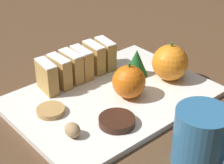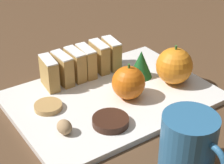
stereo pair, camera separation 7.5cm
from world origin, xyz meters
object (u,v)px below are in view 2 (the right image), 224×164
Objects in this scene: orange_far at (128,83)px; coffee_mug at (189,144)px; chocolate_cookie at (111,121)px; orange_near at (174,66)px; walnut at (64,127)px.

coffee_mug is at bearing -10.35° from orange_far.
orange_far is at bearing 124.61° from chocolate_cookie.
orange_near is 0.12m from orange_far.
coffee_mug is at bearing 15.81° from chocolate_cookie.
chocolate_cookie is (0.05, -0.20, -0.03)m from orange_near.
orange_near is 0.21m from chocolate_cookie.
orange_far reaches higher than chocolate_cookie.
coffee_mug is at bearing 35.06° from walnut.
walnut is (0.03, -0.28, -0.03)m from orange_near.
orange_near is 0.28m from walnut.
orange_far is 0.63× the size of coffee_mug.
chocolate_cookie is 0.16m from coffee_mug.
coffee_mug reaches higher than orange_far.
coffee_mug is (0.15, 0.04, 0.03)m from chocolate_cookie.
chocolate_cookie is at bearing -164.19° from coffee_mug.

